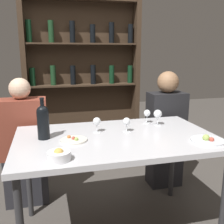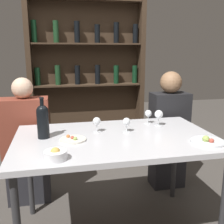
% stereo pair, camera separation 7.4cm
% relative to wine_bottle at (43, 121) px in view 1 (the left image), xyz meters
% --- Properties ---
extents(dining_table, '(1.42, 0.87, 0.78)m').
position_rel_wine_bottle_xyz_m(dining_table, '(0.50, -0.08, -0.19)').
color(dining_table, silver).
rests_on(dining_table, ground_plane).
extents(wine_rack_wall, '(1.48, 0.21, 2.24)m').
position_rel_wine_bottle_xyz_m(wine_rack_wall, '(0.50, 1.59, 0.26)').
color(wine_rack_wall, '#38281C').
rests_on(wine_rack_wall, ground_plane).
extents(wine_bottle, '(0.08, 0.08, 0.29)m').
position_rel_wine_bottle_xyz_m(wine_bottle, '(0.00, 0.00, 0.00)').
color(wine_bottle, black).
rests_on(wine_bottle, dining_table).
extents(wine_glass_0, '(0.07, 0.07, 0.13)m').
position_rel_wine_bottle_xyz_m(wine_glass_0, '(0.91, 0.12, -0.04)').
color(wine_glass_0, silver).
rests_on(wine_glass_0, dining_table).
extents(wine_glass_1, '(0.06, 0.06, 0.12)m').
position_rel_wine_bottle_xyz_m(wine_glass_1, '(0.85, 0.20, -0.05)').
color(wine_glass_1, silver).
rests_on(wine_glass_1, dining_table).
extents(wine_glass_2, '(0.06, 0.06, 0.12)m').
position_rel_wine_bottle_xyz_m(wine_glass_2, '(0.39, 0.05, -0.05)').
color(wine_glass_2, silver).
rests_on(wine_glass_2, dining_table).
extents(wine_glass_3, '(0.06, 0.06, 0.11)m').
position_rel_wine_bottle_xyz_m(wine_glass_3, '(0.61, 0.01, -0.05)').
color(wine_glass_3, silver).
rests_on(wine_glass_3, dining_table).
extents(food_plate_0, '(0.18, 0.18, 0.03)m').
position_rel_wine_bottle_xyz_m(food_plate_0, '(0.20, -0.10, -0.12)').
color(food_plate_0, silver).
rests_on(food_plate_0, dining_table).
extents(food_plate_1, '(0.23, 0.23, 0.05)m').
position_rel_wine_bottle_xyz_m(food_plate_1, '(1.08, -0.33, -0.12)').
color(food_plate_1, silver).
rests_on(food_plate_1, dining_table).
extents(snack_bowl, '(0.13, 0.13, 0.07)m').
position_rel_wine_bottle_xyz_m(snack_bowl, '(0.08, -0.41, -0.10)').
color(snack_bowl, white).
rests_on(snack_bowl, dining_table).
extents(seated_person_left, '(0.42, 0.22, 1.16)m').
position_rel_wine_bottle_xyz_m(seated_person_left, '(-0.18, 0.53, -0.37)').
color(seated_person_left, '#26262B').
rests_on(seated_person_left, ground_plane).
extents(seated_person_right, '(0.36, 0.22, 1.19)m').
position_rel_wine_bottle_xyz_m(seated_person_right, '(1.19, 0.53, -0.34)').
color(seated_person_right, '#26262B').
rests_on(seated_person_right, ground_plane).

